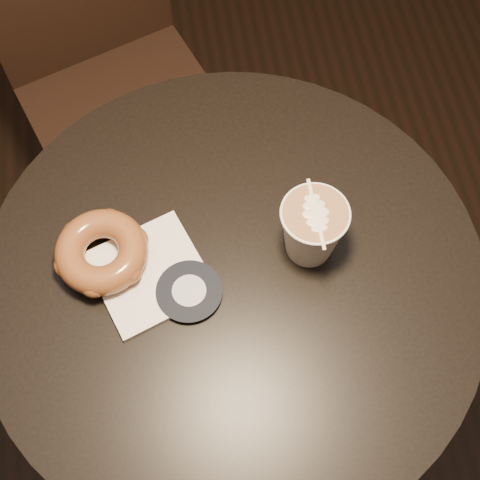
# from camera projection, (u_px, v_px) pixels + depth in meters

# --- Properties ---
(cafe_table) EXTENTS (0.70, 0.70, 0.75)m
(cafe_table) POSITION_uv_depth(u_px,v_px,m) (234.00, 321.00, 1.09)
(cafe_table) COLOR black
(cafe_table) RESTS_ON ground
(chair) EXTENTS (0.49, 0.49, 0.96)m
(chair) POSITION_uv_depth(u_px,v_px,m) (100.00, 49.00, 1.37)
(chair) COLOR black
(chair) RESTS_ON ground
(pastry_bag) EXTENTS (0.18, 0.18, 0.01)m
(pastry_bag) POSITION_uv_depth(u_px,v_px,m) (150.00, 274.00, 0.91)
(pastry_bag) COLOR white
(pastry_bag) RESTS_ON cafe_table
(doughnut) EXTENTS (0.13, 0.13, 0.04)m
(doughnut) POSITION_uv_depth(u_px,v_px,m) (102.00, 252.00, 0.90)
(doughnut) COLOR brown
(doughnut) RESTS_ON pastry_bag
(latte_cup) EXTENTS (0.09, 0.09, 0.10)m
(latte_cup) POSITION_uv_depth(u_px,v_px,m) (312.00, 231.00, 0.89)
(latte_cup) COLOR white
(latte_cup) RESTS_ON cafe_table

